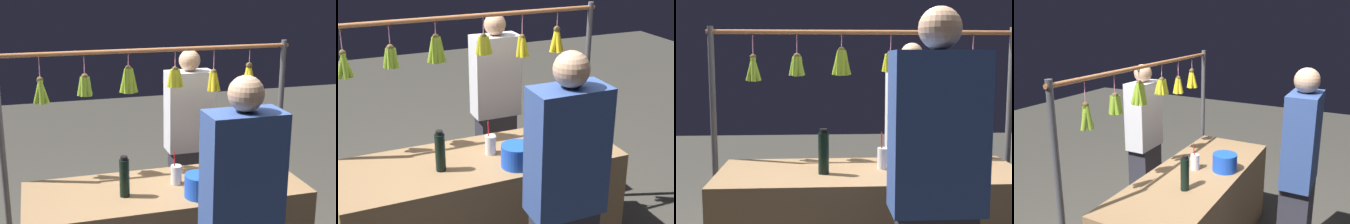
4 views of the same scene
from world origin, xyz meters
The scene contains 5 objects.
display_rack centered at (-0.01, -0.42, 1.26)m, with size 2.22×0.13×1.74m.
water_bottle centered at (0.30, 0.07, 0.94)m, with size 0.07×0.07×0.28m.
blue_bucket centered at (-0.18, 0.20, 0.88)m, with size 0.21×0.21×0.15m, color blue.
drink_cup centered at (-0.08, -0.04, 0.87)m, with size 0.08×0.08×0.24m.
vendor_person centered at (-0.42, -0.78, 0.81)m, with size 0.39×0.21×1.64m.
Camera 1 is at (0.84, 3.04, 2.20)m, focal length 52.59 mm.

